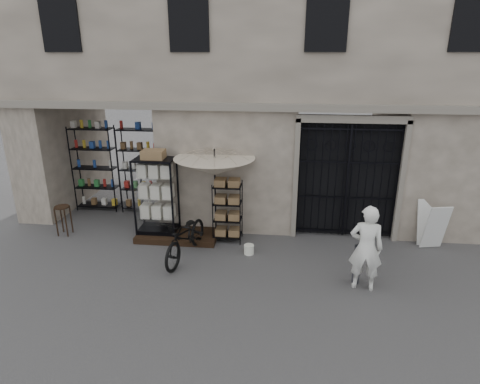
# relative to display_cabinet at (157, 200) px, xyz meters

# --- Properties ---
(ground) EXTENTS (80.00, 80.00, 0.00)m
(ground) POSITION_rel_display_cabinet_xyz_m (2.90, -1.60, -1.00)
(ground) COLOR black
(ground) RESTS_ON ground
(main_building) EXTENTS (14.00, 4.00, 9.00)m
(main_building) POSITION_rel_display_cabinet_xyz_m (2.90, 2.40, 3.50)
(main_building) COLOR #AA9B8A
(main_building) RESTS_ON ground
(shop_recess) EXTENTS (3.00, 1.70, 3.00)m
(shop_recess) POSITION_rel_display_cabinet_xyz_m (-1.60, 1.20, 0.50)
(shop_recess) COLOR black
(shop_recess) RESTS_ON ground
(shop_shelving) EXTENTS (2.70, 0.50, 2.50)m
(shop_shelving) POSITION_rel_display_cabinet_xyz_m (-1.65, 1.70, 0.25)
(shop_shelving) COLOR black
(shop_shelving) RESTS_ON ground
(iron_gate) EXTENTS (2.50, 0.21, 3.00)m
(iron_gate) POSITION_rel_display_cabinet_xyz_m (4.65, 0.68, 0.50)
(iron_gate) COLOR black
(iron_gate) RESTS_ON ground
(step_platform) EXTENTS (2.00, 0.90, 0.15)m
(step_platform) POSITION_rel_display_cabinet_xyz_m (0.50, -0.05, -0.93)
(step_platform) COLOR black
(step_platform) RESTS_ON ground
(display_cabinet) EXTENTS (0.97, 0.63, 2.05)m
(display_cabinet) POSITION_rel_display_cabinet_xyz_m (0.00, 0.00, 0.00)
(display_cabinet) COLOR black
(display_cabinet) RESTS_ON step_platform
(wire_rack) EXTENTS (0.78, 0.65, 1.52)m
(wire_rack) POSITION_rel_display_cabinet_xyz_m (1.77, -0.01, -0.26)
(wire_rack) COLOR black
(wire_rack) RESTS_ON ground
(market_umbrella) EXTENTS (2.08, 2.11, 2.76)m
(market_umbrella) POSITION_rel_display_cabinet_xyz_m (1.46, 0.09, 0.99)
(market_umbrella) COLOR black
(market_umbrella) RESTS_ON ground
(white_bucket) EXTENTS (0.30, 0.30, 0.22)m
(white_bucket) POSITION_rel_display_cabinet_xyz_m (2.36, -0.68, -0.89)
(white_bucket) COLOR silver
(white_bucket) RESTS_ON ground
(bicycle) EXTENTS (0.87, 1.15, 1.97)m
(bicycle) POSITION_rel_display_cabinet_xyz_m (0.97, -1.01, -1.00)
(bicycle) COLOR black
(bicycle) RESTS_ON ground
(wooden_stool) EXTENTS (0.47, 0.47, 0.77)m
(wooden_stool) POSITION_rel_display_cabinet_xyz_m (-2.45, -0.12, -0.59)
(wooden_stool) COLOR black
(wooden_stool) RESTS_ON ground
(steel_bollard) EXTENTS (0.18, 0.18, 0.83)m
(steel_bollard) POSITION_rel_display_cabinet_xyz_m (4.62, -1.68, -0.59)
(steel_bollard) COLOR #454851
(steel_bollard) RESTS_ON ground
(shopkeeper) EXTENTS (0.90, 1.82, 0.42)m
(shopkeeper) POSITION_rel_display_cabinet_xyz_m (4.73, -1.85, -1.00)
(shopkeeper) COLOR white
(shopkeeper) RESTS_ON ground
(easel_sign) EXTENTS (0.64, 0.71, 1.11)m
(easel_sign) POSITION_rel_display_cabinet_xyz_m (6.65, 0.16, -0.43)
(easel_sign) COLOR silver
(easel_sign) RESTS_ON ground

